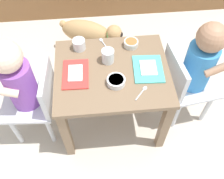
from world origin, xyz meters
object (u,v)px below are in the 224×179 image
at_px(seated_child_right, 197,65).
at_px(spoon_by_left_tray, 142,92).
at_px(seated_child_left, 22,83).
at_px(water_cup_right, 108,57).
at_px(dining_table, 112,81).
at_px(cereal_bowl_left_side, 131,43).
at_px(food_tray_left, 76,74).
at_px(veggie_bowl_near, 116,81).
at_px(dog, 90,33).
at_px(food_tray_right, 148,69).
at_px(water_cup_left, 79,45).
at_px(spoon_by_right_tray, 103,43).

relative_size(seated_child_right, spoon_by_left_tray, 8.49).
xyz_separation_m(seated_child_left, water_cup_right, (0.44, 0.10, 0.05)).
xyz_separation_m(dining_table, seated_child_left, (-0.46, -0.03, 0.07)).
xyz_separation_m(seated_child_left, cereal_bowl_left_side, (0.58, 0.20, 0.03)).
relative_size(food_tray_left, water_cup_right, 2.61).
bearing_deg(cereal_bowl_left_side, veggie_bowl_near, -113.29).
height_order(dog, food_tray_right, food_tray_right).
xyz_separation_m(veggie_bowl_near, spoon_by_left_tray, (0.12, -0.06, -0.01)).
distance_m(dining_table, food_tray_left, 0.21).
bearing_deg(food_tray_right, spoon_by_left_tray, -111.12).
relative_size(food_tray_right, water_cup_left, 2.80).
distance_m(dog, veggie_bowl_near, 0.75).
bearing_deg(dog, water_cup_left, -97.31).
distance_m(water_cup_left, cereal_bowl_left_side, 0.28).
bearing_deg(cereal_bowl_left_side, dog, 118.10).
bearing_deg(food_tray_left, veggie_bowl_near, -20.53).
distance_m(seated_child_left, food_tray_left, 0.27).
height_order(veggie_bowl_near, spoon_by_left_tray, veggie_bowl_near).
distance_m(dog, cereal_bowl_left_side, 0.56).
bearing_deg(seated_child_left, dining_table, 3.16).
height_order(dog, spoon_by_left_tray, spoon_by_left_tray).
xyz_separation_m(dining_table, water_cup_left, (-0.16, 0.18, 0.11)).
height_order(dining_table, spoon_by_left_tray, spoon_by_left_tray).
xyz_separation_m(dog, water_cup_right, (0.09, -0.53, 0.30)).
xyz_separation_m(seated_child_right, spoon_by_right_tray, (-0.49, 0.19, 0.02)).
bearing_deg(seated_child_right, dog, 133.95).
distance_m(water_cup_right, spoon_by_right_tray, 0.14).
xyz_separation_m(food_tray_right, veggie_bowl_near, (-0.17, -0.07, 0.01)).
bearing_deg(seated_child_left, cereal_bowl_left_side, 18.72).
bearing_deg(food_tray_left, seated_child_right, 1.93).
bearing_deg(dog, food_tray_right, -64.19).
distance_m(seated_child_left, water_cup_right, 0.46).
bearing_deg(seated_child_right, water_cup_left, 165.18).
xyz_separation_m(dog, cereal_bowl_left_side, (0.23, -0.43, 0.28)).
relative_size(dog, veggie_bowl_near, 5.04).
bearing_deg(water_cup_left, seated_child_right, -14.82).
relative_size(seated_child_left, dog, 1.55).
bearing_deg(water_cup_left, food_tray_right, -28.05).
height_order(food_tray_right, spoon_by_left_tray, food_tray_right).
distance_m(dog, spoon_by_left_tray, 0.83).
bearing_deg(water_cup_left, water_cup_right, -36.09).
height_order(food_tray_right, spoon_by_right_tray, food_tray_right).
relative_size(seated_child_right, veggie_bowl_near, 7.76).
xyz_separation_m(dog, water_cup_left, (-0.05, -0.42, 0.29)).
distance_m(seated_child_left, veggie_bowl_near, 0.47).
relative_size(seated_child_right, water_cup_left, 10.33).
bearing_deg(cereal_bowl_left_side, water_cup_left, 178.60).
height_order(seated_child_right, food_tray_left, seated_child_right).
height_order(dog, spoon_by_right_tray, spoon_by_right_tray).
bearing_deg(dining_table, spoon_by_left_tray, -48.04).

